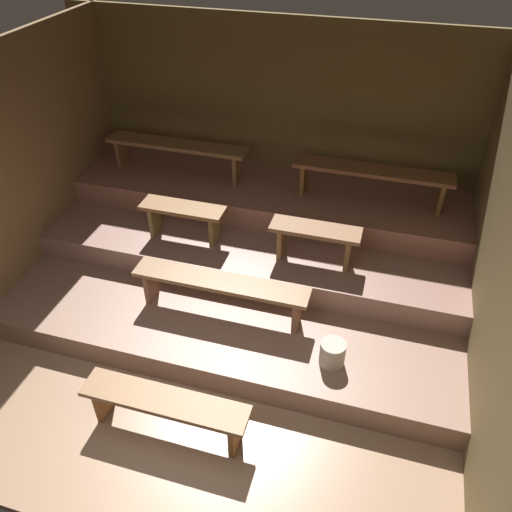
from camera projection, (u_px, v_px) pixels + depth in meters
ground at (233, 320)px, 5.80m from camera, size 5.73×5.10×0.08m
wall_back at (282, 128)px, 6.59m from camera, size 5.73×0.06×2.75m
wall_left at (10, 181)px, 5.49m from camera, size 0.06×5.10×2.75m
wall_right at (502, 260)px, 4.38m from camera, size 0.06×5.10×2.75m
platform_lower at (247, 278)px, 6.11m from camera, size 4.93×3.18×0.28m
platform_middle at (260, 233)px, 6.37m from camera, size 4.93×2.04×0.28m
platform_upper at (269, 196)px, 6.53m from camera, size 4.93×1.18×0.28m
bench_floor_center at (165, 405)px, 4.43m from camera, size 1.51×0.30×0.43m
bench_lower_center at (221, 286)px, 5.24m from camera, size 1.86×0.30×0.43m
bench_middle_left at (183, 214)px, 5.86m from camera, size 0.98×0.30×0.43m
bench_middle_right at (315, 236)px, 5.51m from camera, size 0.98×0.30×0.43m
bench_upper_left at (177, 149)px, 6.51m from camera, size 1.86×0.30×0.43m
bench_upper_right at (372, 175)px, 5.96m from camera, size 1.86×0.30×0.43m
pail_lower at (332, 353)px, 4.81m from camera, size 0.24×0.24×0.26m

